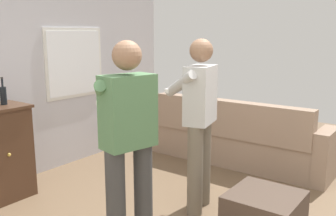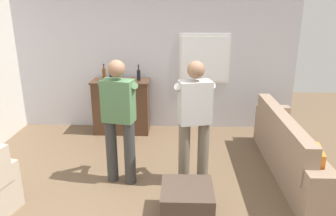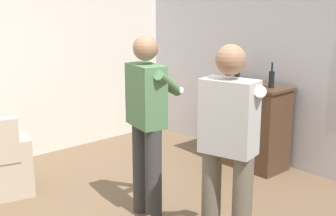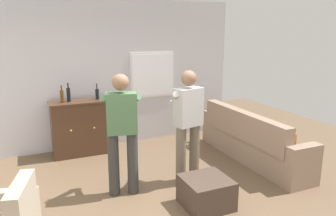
% 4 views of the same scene
% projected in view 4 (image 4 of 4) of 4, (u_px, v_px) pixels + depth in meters
% --- Properties ---
extents(ground, '(10.40, 10.40, 0.00)m').
position_uv_depth(ground, '(160.00, 206.00, 4.26)').
color(ground, brown).
extents(wall_back_with_window, '(5.20, 0.15, 2.80)m').
position_uv_depth(wall_back_with_window, '(108.00, 74.00, 6.31)').
color(wall_back_with_window, silver).
rests_on(wall_back_with_window, ground).
extents(couch, '(0.57, 2.49, 0.89)m').
position_uv_depth(couch, '(250.00, 141.00, 5.69)').
color(couch, gray).
rests_on(couch, ground).
extents(sideboard_cabinet, '(1.04, 0.49, 1.00)m').
position_uv_depth(sideboard_cabinet, '(81.00, 127.00, 5.95)').
color(sideboard_cabinet, '#472D1E').
rests_on(sideboard_cabinet, ground).
extents(bottle_wine_green, '(0.06, 0.06, 0.30)m').
position_uv_depth(bottle_wine_green, '(62.00, 96.00, 5.68)').
color(bottle_wine_green, '#593314').
rests_on(bottle_wine_green, sideboard_cabinet).
extents(bottle_liquor_amber, '(0.07, 0.07, 0.29)m').
position_uv_depth(bottle_liquor_amber, '(97.00, 94.00, 5.95)').
color(bottle_liquor_amber, black).
rests_on(bottle_liquor_amber, sideboard_cabinet).
extents(bottle_spirits_clear, '(0.07, 0.07, 0.33)m').
position_uv_depth(bottle_spirits_clear, '(69.00, 94.00, 5.76)').
color(bottle_spirits_clear, black).
rests_on(bottle_spirits_clear, sideboard_cabinet).
extents(ottoman, '(0.58, 0.58, 0.38)m').
position_uv_depth(ottoman, '(206.00, 192.00, 4.21)').
color(ottoman, '#47382D').
rests_on(ottoman, ground).
extents(person_standing_left, '(0.54, 0.51, 1.68)m').
position_uv_depth(person_standing_left, '(122.00, 129.00, 4.38)').
color(person_standing_left, '#383838').
rests_on(person_standing_left, ground).
extents(person_standing_right, '(0.54, 0.51, 1.68)m').
position_uv_depth(person_standing_right, '(188.00, 121.00, 4.73)').
color(person_standing_right, '#6B6051').
rests_on(person_standing_right, ground).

